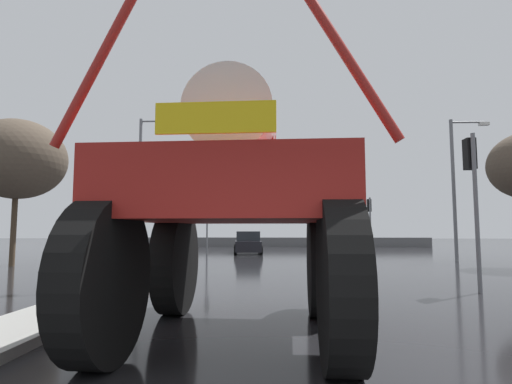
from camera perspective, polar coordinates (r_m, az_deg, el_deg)
ground_plane at (r=19.77m, az=2.08°, el=-9.96°), size 120.00×120.00×0.00m
median_island at (r=8.09m, az=-28.03°, el=-15.62°), size 1.40×9.47×0.15m
oversize_sprayer at (r=6.42m, az=-2.68°, el=-2.16°), size 4.19×5.25×4.76m
sedan_ahead at (r=28.40m, az=-1.12°, el=-7.10°), size 2.13×4.22×1.52m
traffic_signal_near_left at (r=12.22m, az=-21.77°, el=0.87°), size 0.24×0.54×3.89m
traffic_signal_near_right at (r=12.38m, az=27.74°, el=1.96°), size 0.24×0.54×4.17m
traffic_signal_far_left at (r=28.13m, az=-6.73°, el=-2.68°), size 0.24×0.55×3.94m
traffic_signal_far_right at (r=28.53m, az=15.46°, el=-2.80°), size 0.24×0.55×3.77m
streetlight_far_left at (r=25.47m, az=-15.54°, el=1.67°), size 1.92×0.24×8.31m
streetlight_far_right at (r=24.13m, az=26.06°, el=1.44°), size 2.07×0.24×7.49m
bare_tree_left at (r=21.75m, az=-30.18°, el=3.93°), size 4.28×4.28×6.65m
roadside_barrier at (r=39.35m, az=2.17°, el=-6.98°), size 29.96×0.24×0.90m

